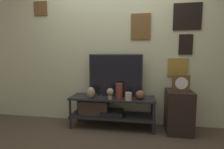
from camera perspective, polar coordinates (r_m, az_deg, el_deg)
ground_plane at (r=2.82m, az=-0.79°, el=-18.64°), size 12.00×12.00×0.00m
wall_back at (r=3.05m, az=1.05°, el=9.44°), size 6.40×0.08×2.70m
media_console at (r=2.95m, az=-2.09°, el=-10.81°), size 1.38×0.42×0.51m
television at (r=2.90m, az=1.15°, el=-0.09°), size 0.89×0.05×0.70m
vase_round_glass at (r=2.77m, az=9.16°, el=-6.54°), size 0.14×0.14×0.14m
vase_tall_ceramic at (r=2.78m, az=2.34°, el=-5.38°), size 0.11×0.11×0.24m
vase_urn_stoneware at (r=2.82m, az=-6.87°, el=-5.89°), size 0.13×0.13×0.18m
candle_jar at (r=2.68m, az=5.40°, el=-7.13°), size 0.10×0.10×0.12m
decorative_bust at (r=2.71m, az=-0.60°, el=-5.97°), size 0.11×0.11×0.18m
side_table at (r=2.94m, az=20.89°, el=-11.18°), size 0.38×0.45×0.65m
mantel_clock at (r=2.84m, az=21.54°, el=-2.53°), size 0.24×0.11×0.25m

